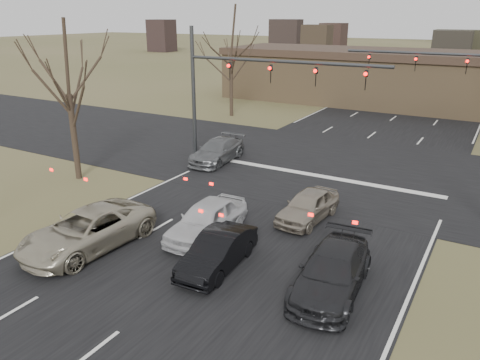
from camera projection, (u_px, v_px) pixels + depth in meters
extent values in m
plane|color=#4F4F2A|center=(180.00, 285.00, 15.76)|extent=(360.00, 360.00, 0.00)
cube|color=black|center=(442.00, 81.00, 64.72)|extent=(14.00, 300.00, 0.02)
cube|color=black|center=(331.00, 167.00, 28.00)|extent=(200.00, 14.00, 0.02)
cube|color=olive|center=(434.00, 84.00, 45.06)|extent=(42.00, 10.00, 4.60)
cube|color=#38281E|center=(438.00, 56.00, 44.18)|extent=(42.40, 10.40, 0.70)
cylinder|color=#383A3D|center=(194.00, 93.00, 29.05)|extent=(0.24, 0.24, 8.00)
cylinder|color=#383A3D|center=(282.00, 61.00, 25.48)|extent=(12.00, 0.18, 0.18)
imported|color=black|center=(230.00, 71.00, 27.29)|extent=(0.16, 0.20, 1.00)
imported|color=black|center=(271.00, 74.00, 26.03)|extent=(0.16, 0.20, 1.00)
imported|color=black|center=(316.00, 77.00, 24.77)|extent=(0.16, 0.20, 1.00)
imported|color=black|center=(366.00, 80.00, 23.51)|extent=(0.16, 0.20, 1.00)
cylinder|color=#383A3D|center=(429.00, 53.00, 30.81)|extent=(11.00, 0.18, 0.18)
imported|color=black|center=(467.00, 66.00, 29.93)|extent=(0.16, 0.20, 1.00)
imported|color=black|center=(416.00, 64.00, 31.42)|extent=(0.16, 0.20, 1.00)
imported|color=black|center=(369.00, 61.00, 32.90)|extent=(0.16, 0.20, 1.00)
cylinder|color=black|center=(74.00, 137.00, 25.31)|extent=(0.32, 0.32, 4.68)
cylinder|color=black|center=(231.00, 86.00, 41.43)|extent=(0.32, 0.32, 5.23)
imported|color=#ADA58C|center=(88.00, 230.00, 18.02)|extent=(2.88, 5.64, 1.53)
imported|color=silver|center=(207.00, 219.00, 18.98)|extent=(1.89, 4.47, 1.51)
imported|color=black|center=(218.00, 251.00, 16.64)|extent=(1.67, 4.06, 1.31)
imported|color=black|center=(332.00, 272.00, 15.21)|extent=(2.37, 4.97, 1.40)
imported|color=slate|center=(217.00, 151.00, 28.80)|extent=(2.25, 4.87, 1.38)
imported|color=gray|center=(308.00, 206.00, 20.55)|extent=(1.90, 4.05, 1.34)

